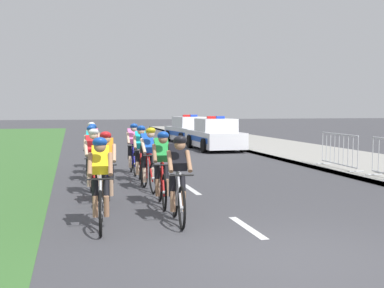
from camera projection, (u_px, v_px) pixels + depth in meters
ground_plane at (294, 259)px, 6.60m from camera, size 160.00×160.00×0.00m
sidewalk_slab at (306, 152)px, 21.83m from camera, size 4.58×60.00×0.12m
kerb_edge at (259, 153)px, 21.32m from camera, size 0.16×60.00×0.13m
lane_markings_centre at (191, 189)px, 12.21m from camera, size 0.14×17.60×0.01m
cyclist_lead at (101, 182)px, 8.14m from camera, size 0.44×1.72×1.56m
cyclist_second at (178, 178)px, 8.58m from camera, size 0.44×1.72×1.56m
cyclist_third at (106, 167)px, 10.08m from camera, size 0.45×1.72×1.56m
cyclist_fourth at (162, 167)px, 10.08m from camera, size 0.44×1.72×1.56m
cyclist_fifth at (93, 161)px, 11.32m from camera, size 0.43×1.72×1.56m
cyclist_sixth at (148, 158)px, 12.00m from camera, size 0.44×1.72×1.56m
cyclist_seventh at (92, 153)px, 13.38m from camera, size 0.44×1.72×1.56m
cyclist_eighth at (141, 153)px, 13.31m from camera, size 0.44×1.72×1.56m
cyclist_ninth at (93, 149)px, 14.75m from camera, size 0.44×1.72×1.56m
cyclist_tenth at (133, 148)px, 14.99m from camera, size 0.42×1.72×1.56m
cyclist_eleventh at (92, 145)px, 16.38m from camera, size 0.45×1.72×1.56m
police_car_nearest at (215, 136)px, 23.65m from camera, size 2.01×4.40×1.59m
police_car_second at (190, 131)px, 28.76m from camera, size 2.28×4.53×1.59m
crowd_barrier_rear at (339, 151)px, 15.54m from camera, size 0.61×2.32×1.07m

